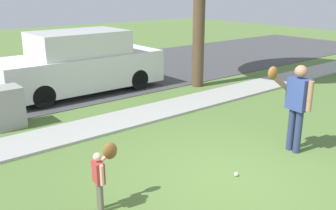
# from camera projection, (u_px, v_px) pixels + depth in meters

# --- Properties ---
(ground_plane) EXTENTS (48.00, 48.00, 0.00)m
(ground_plane) POSITION_uv_depth(u_px,v_px,m) (122.00, 123.00, 9.03)
(ground_plane) COLOR #567538
(sidewalk_strip) EXTENTS (36.00, 1.20, 0.06)m
(sidewalk_strip) POSITION_uv_depth(u_px,v_px,m) (119.00, 121.00, 9.10)
(sidewalk_strip) COLOR #A3A39E
(sidewalk_strip) RESTS_ON ground
(road_surface) EXTENTS (36.00, 6.80, 0.02)m
(road_surface) POSITION_uv_depth(u_px,v_px,m) (42.00, 83.00, 12.81)
(road_surface) COLOR #424244
(road_surface) RESTS_ON ground
(person_adult) EXTENTS (0.69, 0.71, 1.74)m
(person_adult) POSITION_uv_depth(u_px,v_px,m) (296.00, 100.00, 7.15)
(person_adult) COLOR navy
(person_adult) RESTS_ON ground
(person_child) EXTENTS (0.46, 0.35, 0.97)m
(person_child) POSITION_uv_depth(u_px,v_px,m) (103.00, 169.00, 5.36)
(person_child) COLOR #6B6656
(person_child) RESTS_ON ground
(baseball) EXTENTS (0.07, 0.07, 0.07)m
(baseball) POSITION_uv_depth(u_px,v_px,m) (236.00, 174.00, 6.46)
(baseball) COLOR white
(baseball) RESTS_ON ground
(utility_cabinet) EXTENTS (0.66, 0.64, 0.97)m
(utility_cabinet) POSITION_uv_depth(u_px,v_px,m) (7.00, 107.00, 8.61)
(utility_cabinet) COLOR gray
(utility_cabinet) RESTS_ON ground
(parked_van_white) EXTENTS (5.00, 1.95, 1.88)m
(parked_van_white) POSITION_uv_depth(u_px,v_px,m) (80.00, 64.00, 11.42)
(parked_van_white) COLOR silver
(parked_van_white) RESTS_ON road_surface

